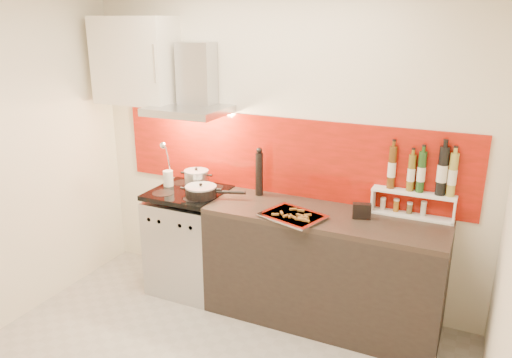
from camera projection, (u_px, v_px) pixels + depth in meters
The scene contains 13 objects.
back_wall at pixel (279, 146), 4.06m from camera, with size 3.40×0.02×2.60m, color silver.
backsplash at pixel (284, 157), 4.05m from camera, with size 3.00×0.02×0.64m, color maroon.
range_stove at pixel (190, 241), 4.34m from camera, with size 0.60×0.60×0.91m.
counter at pixel (323, 268), 3.86m from camera, with size 1.80×0.60×0.90m.
range_hood at pixel (193, 89), 4.06m from camera, with size 0.62×0.50×0.61m.
upper_cabinet at pixel (136, 61), 4.21m from camera, with size 0.70×0.35×0.72m, color #EFE4CF.
stock_pot at pixel (197, 179), 4.25m from camera, with size 0.21×0.21×0.18m.
saute_pan at pixel (202, 191), 4.04m from camera, with size 0.48×0.26×0.12m.
utensil_jar at pixel (168, 174), 4.27m from camera, with size 0.09×0.13×0.41m.
pepper_mill at pixel (259, 172), 4.06m from camera, with size 0.06×0.06×0.40m.
step_shelf at pixel (420, 186), 3.60m from camera, with size 0.59×0.16×0.55m.
caddy_box at pixel (362, 211), 3.62m from camera, with size 0.13×0.06×0.11m, color black.
baking_tray at pixel (293, 216), 3.64m from camera, with size 0.51×0.45×0.03m.
Camera 1 is at (1.50, -2.25, 2.30)m, focal length 35.00 mm.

